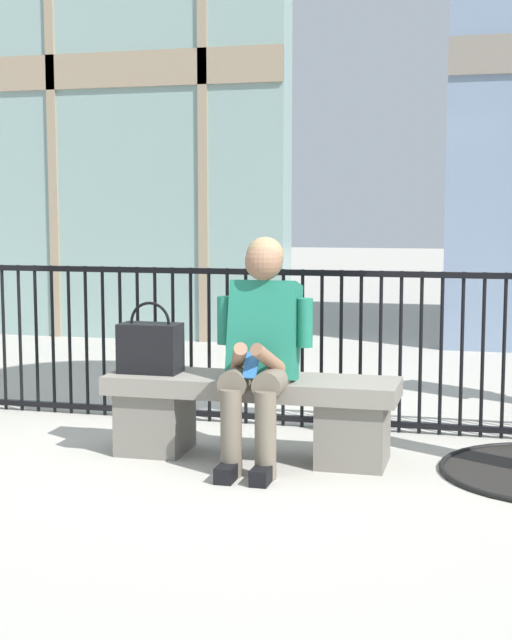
% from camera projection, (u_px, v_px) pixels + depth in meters
% --- Properties ---
extents(ground_plane, '(60.00, 60.00, 0.00)m').
position_uv_depth(ground_plane, '(251.00, 457.00, 5.08)').
color(ground_plane, '#B2ADA3').
extents(stone_bench, '(1.60, 0.44, 0.45)m').
position_uv_depth(stone_bench, '(251.00, 409.00, 5.05)').
color(stone_bench, gray).
rests_on(stone_bench, ground).
extents(seated_person_with_phone, '(0.52, 0.66, 1.21)m').
position_uv_depth(seated_person_with_phone, '(260.00, 344.00, 4.86)').
color(seated_person_with_phone, '#6B6051').
rests_on(seated_person_with_phone, ground).
extents(handbag_on_bench, '(0.34, 0.19, 0.40)m').
position_uv_depth(handbag_on_bench, '(150.00, 347.00, 5.15)').
color(handbag_on_bench, black).
rests_on(handbag_on_bench, stone_bench).
extents(plaza_railing, '(9.97, 0.04, 0.99)m').
position_uv_depth(plaza_railing, '(283.00, 347.00, 5.78)').
color(plaza_railing, black).
rests_on(plaza_railing, ground).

